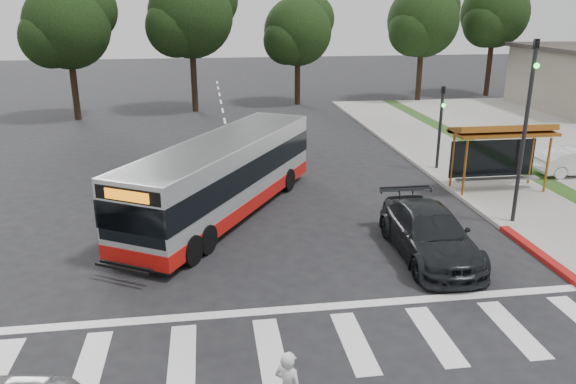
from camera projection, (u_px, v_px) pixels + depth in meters
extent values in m
plane|color=black|center=(252.00, 258.00, 17.63)|extent=(140.00, 140.00, 0.00)
cube|color=gray|center=(469.00, 171.00, 26.63)|extent=(4.00, 40.00, 0.12)
cube|color=#9E9991|center=(428.00, 172.00, 26.35)|extent=(0.30, 40.00, 0.15)
cube|color=maroon|center=(554.00, 265.00, 16.97)|extent=(0.32, 6.00, 0.15)
cube|color=silver|center=(270.00, 349.00, 12.94)|extent=(18.00, 2.60, 0.01)
cylinder|color=#905018|center=(465.00, 169.00, 22.59)|extent=(0.10, 0.10, 2.30)
cylinder|color=#905018|center=(547.00, 165.00, 23.09)|extent=(0.10, 0.10, 2.30)
cylinder|color=#905018|center=(452.00, 161.00, 23.72)|extent=(0.10, 0.10, 2.30)
cylinder|color=#905018|center=(531.00, 158.00, 24.21)|extent=(0.10, 0.10, 2.30)
cube|color=#905018|center=(503.00, 133.00, 22.99)|extent=(4.20, 1.60, 0.12)
cube|color=#905018|center=(503.00, 129.00, 22.99)|extent=(4.20, 1.32, 0.51)
cube|color=black|center=(492.00, 158.00, 23.95)|extent=(3.80, 0.06, 1.60)
cube|color=gray|center=(497.00, 179.00, 23.63)|extent=(3.60, 0.40, 0.08)
cylinder|color=black|center=(524.00, 136.00, 19.33)|extent=(0.14, 0.14, 6.50)
imported|color=black|center=(535.00, 54.00, 18.45)|extent=(0.16, 0.20, 1.00)
sphere|color=#19E533|center=(537.00, 66.00, 18.39)|extent=(0.18, 0.18, 0.18)
cylinder|color=black|center=(440.00, 129.00, 26.29)|extent=(0.14, 0.14, 4.00)
imported|color=black|center=(443.00, 97.00, 25.81)|extent=(0.16, 0.20, 1.00)
sphere|color=#19E533|center=(444.00, 105.00, 25.76)|extent=(0.18, 0.18, 0.18)
cylinder|color=black|center=(419.00, 73.00, 45.37)|extent=(0.44, 0.44, 4.40)
sphere|color=black|center=(423.00, 21.00, 44.09)|extent=(5.60, 5.60, 5.60)
sphere|color=black|center=(434.00, 8.00, 44.72)|extent=(4.20, 4.20, 4.20)
sphere|color=black|center=(414.00, 31.00, 43.52)|extent=(3.92, 3.92, 3.92)
cylinder|color=black|center=(489.00, 67.00, 48.17)|extent=(0.44, 0.44, 4.84)
sphere|color=black|center=(495.00, 14.00, 46.77)|extent=(5.60, 5.60, 5.60)
sphere|color=black|center=(504.00, 0.00, 47.36)|extent=(4.20, 4.20, 4.20)
sphere|color=black|center=(487.00, 23.00, 46.22)|extent=(3.92, 3.92, 3.92)
cylinder|color=black|center=(194.00, 78.00, 40.98)|extent=(0.44, 0.44, 4.84)
sphere|color=black|center=(191.00, 15.00, 39.58)|extent=(6.00, 6.00, 6.00)
sphere|color=black|center=(176.00, 27.00, 38.98)|extent=(4.20, 4.20, 4.20)
cylinder|color=black|center=(297.00, 79.00, 44.09)|extent=(0.44, 0.44, 3.96)
sphere|color=black|center=(298.00, 31.00, 42.95)|extent=(5.20, 5.20, 5.20)
sphere|color=black|center=(309.00, 19.00, 43.54)|extent=(3.90, 3.90, 3.90)
sphere|color=black|center=(287.00, 41.00, 42.41)|extent=(3.64, 3.64, 3.64)
cylinder|color=black|center=(75.00, 87.00, 38.07)|extent=(0.44, 0.44, 4.40)
sphere|color=black|center=(67.00, 26.00, 36.80)|extent=(5.60, 5.60, 5.60)
sphere|color=black|center=(86.00, 10.00, 37.42)|extent=(4.20, 4.20, 4.20)
sphere|color=black|center=(50.00, 38.00, 36.23)|extent=(3.92, 3.92, 3.92)
imported|color=black|center=(429.00, 233.00, 17.55)|extent=(2.26, 5.32, 1.53)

